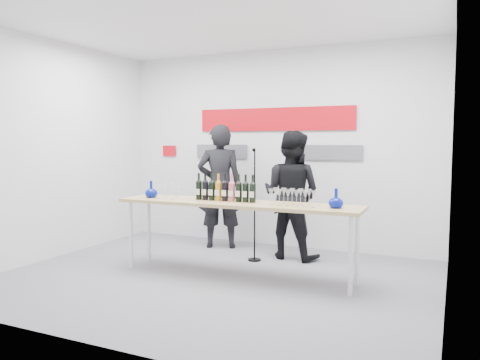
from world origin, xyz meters
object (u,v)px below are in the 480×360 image
object	(u,v)px
presenter_left	(220,186)
presenter_right	(291,195)
tasting_table	(236,208)
mic_stand	(254,227)

from	to	relation	value
presenter_left	presenter_right	size ratio (longest dim) A/B	1.06
tasting_table	presenter_right	size ratio (longest dim) A/B	1.70
presenter_left	tasting_table	bearing A→B (deg)	101.50
presenter_right	mic_stand	distance (m)	0.68
tasting_table	presenter_right	world-z (taller)	presenter_right
presenter_left	mic_stand	xyz separation A→B (m)	(0.79, -0.52, -0.47)
tasting_table	presenter_left	bearing A→B (deg)	123.45
mic_stand	presenter_left	bearing A→B (deg)	150.58
mic_stand	presenter_right	bearing A→B (deg)	46.79
tasting_table	presenter_left	xyz separation A→B (m)	(-0.88, 1.27, 0.11)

